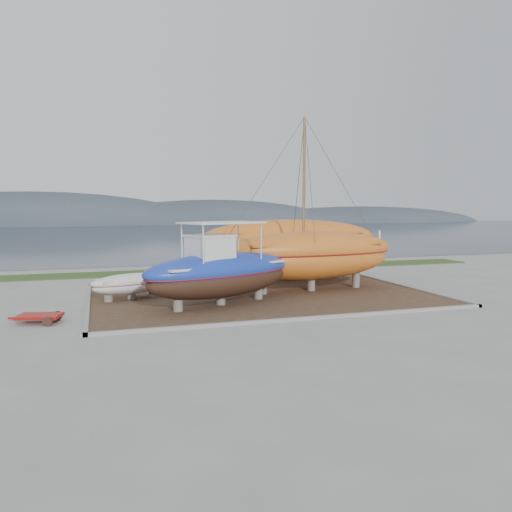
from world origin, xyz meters
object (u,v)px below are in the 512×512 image
object	(u,v)px
orange_bare_hull	(290,250)
orange_sailboat	(312,205)
white_dinghy	(131,287)
blue_caique	(221,264)
red_trailer	(40,319)

from	to	relation	value
orange_bare_hull	orange_sailboat	bearing A→B (deg)	-90.56
white_dinghy	orange_bare_hull	xyz separation A→B (m)	(10.52, 3.90, 1.30)
blue_caique	white_dinghy	bearing A→B (deg)	121.86
white_dinghy	red_trailer	world-z (taller)	white_dinghy
blue_caique	red_trailer	xyz separation A→B (m)	(-8.16, -1.28, -1.92)
white_dinghy	red_trailer	xyz separation A→B (m)	(-4.04, -4.24, -0.53)
white_dinghy	orange_sailboat	bearing A→B (deg)	-23.97
blue_caique	orange_sailboat	world-z (taller)	orange_sailboat
white_dinghy	red_trailer	size ratio (longest dim) A/B	1.67
white_dinghy	orange_sailboat	size ratio (longest dim) A/B	0.41
white_dinghy	orange_sailboat	world-z (taller)	orange_sailboat
blue_caique	red_trailer	bearing A→B (deg)	166.47
orange_sailboat	red_trailer	world-z (taller)	orange_sailboat
blue_caique	white_dinghy	xyz separation A→B (m)	(-4.13, 2.96, -1.39)
blue_caique	white_dinghy	distance (m)	5.27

